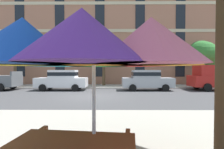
% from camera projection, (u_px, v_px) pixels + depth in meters
% --- Properties ---
extents(ground_plane, '(120.00, 120.00, 0.00)m').
position_uv_depth(ground_plane, '(90.00, 97.00, 11.88)').
color(ground_plane, '#424244').
extents(sidewalk_far, '(56.00, 3.60, 0.12)m').
position_uv_depth(sidewalk_far, '(98.00, 86.00, 18.68)').
color(sidewalk_far, '#B2ADA3').
rests_on(sidewalk_far, ground).
extents(apartment_building, '(42.49, 12.08, 16.00)m').
position_uv_depth(apartment_building, '(103.00, 29.00, 26.65)').
color(apartment_building, '#A87056').
rests_on(apartment_building, ground).
extents(sedan_white, '(4.40, 1.98, 1.78)m').
position_uv_depth(sedan_white, '(62.00, 79.00, 15.58)').
color(sedan_white, silver).
rests_on(sedan_white, ground).
extents(sedan_silver, '(4.40, 1.98, 1.78)m').
position_uv_depth(sedan_silver, '(147.00, 79.00, 15.52)').
color(sedan_silver, '#A8AAB2').
rests_on(sedan_silver, ground).
extents(pickup_red, '(5.10, 2.12, 2.20)m').
position_uv_depth(pickup_red, '(217.00, 79.00, 15.48)').
color(pickup_red, '#B21E19').
rests_on(pickup_red, ground).
extents(street_tree_left, '(2.42, 2.06, 5.35)m').
position_uv_depth(street_tree_left, '(15.00, 49.00, 19.14)').
color(street_tree_left, brown).
rests_on(street_tree_left, ground).
extents(street_tree_middle, '(2.64, 2.71, 5.00)m').
position_uv_depth(street_tree_middle, '(103.00, 52.00, 18.90)').
color(street_tree_middle, brown).
rests_on(street_tree_middle, ground).
extents(street_tree_right, '(3.05, 2.97, 4.83)m').
position_uv_depth(street_tree_right, '(202.00, 55.00, 18.28)').
color(street_tree_right, '#4C3823').
rests_on(street_tree_right, ground).
extents(patio_umbrella, '(3.41, 3.41, 2.50)m').
position_uv_depth(patio_umbrella, '(94.00, 48.00, 2.82)').
color(patio_umbrella, silver).
rests_on(patio_umbrella, ground).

